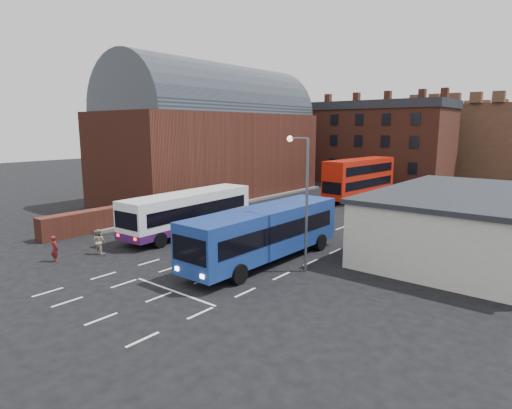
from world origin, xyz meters
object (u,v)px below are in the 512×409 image
Objects in this scene: bus_white_inbound at (269,224)px; bus_blue at (265,230)px; pedestrian_beige at (99,242)px; bus_red_double at (360,178)px; pedestrian_red at (55,249)px; street_lamp at (303,191)px; bus_white_outbound at (189,209)px.

bus_blue reaches higher than bus_white_inbound.
bus_blue is 7.32× the size of pedestrian_beige.
bus_red_double reaches higher than pedestrian_beige.
bus_red_double reaches higher than pedestrian_red.
bus_red_double is at bearing -70.70° from bus_white_inbound.
street_lamp is (4.97, -3.31, 3.25)m from bus_white_inbound.
street_lamp is at bearing 156.27° from bus_white_inbound.
bus_red_double is at bearing 79.40° from bus_white_outbound.
bus_red_double is 7.00× the size of pedestrian_beige.
bus_blue is at bearing 106.96° from bus_red_double.
pedestrian_red is at bearing 60.00° from pedestrian_beige.
pedestrian_beige is at bearing 31.02° from bus_blue.
bus_white_inbound is at bearing -56.35° from bus_blue.
bus_white_outbound is 7.84m from pedestrian_beige.
bus_white_outbound is 1.25× the size of bus_white_inbound.
bus_white_inbound is 22.88m from bus_red_double.
bus_white_outbound reaches higher than bus_white_inbound.
street_lamp reaches higher than pedestrian_beige.
bus_red_double is (-3.72, 22.55, 1.00)m from bus_white_inbound.
bus_white_outbound is 12.50m from street_lamp.
bus_blue reaches higher than pedestrian_beige.
bus_white_inbound is (7.05, 1.33, -0.42)m from bus_white_outbound.
bus_red_double reaches higher than bus_white_inbound.
bus_white_outbound reaches higher than pedestrian_red.
bus_blue is at bearing 132.99° from bus_white_inbound.
bus_white_inbound is at bearing 103.44° from bus_red_double.
bus_blue is 26.64m from bus_red_double.
street_lamp is at bearing 112.64° from bus_red_double.
pedestrian_beige is (-7.44, -9.08, -0.67)m from bus_white_inbound.
pedestrian_red is (-8.15, -11.77, -0.69)m from bus_white_inbound.
bus_red_double is 1.52× the size of street_lamp.
bus_white_inbound is 0.77× the size of bus_blue.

